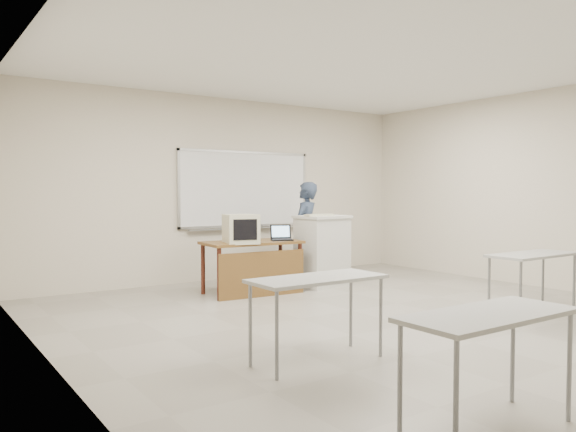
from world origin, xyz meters
TOP-DOWN VIEW (x-y plane):
  - floor at (0.00, 0.00)m, footprint 7.00×8.00m
  - whiteboard at (0.30, 3.97)m, footprint 2.48×0.10m
  - student_desks at (-0.00, -1.35)m, footprint 4.40×2.20m
  - instructor_desk at (-0.40, 2.49)m, footprint 1.39×0.69m
  - podium at (0.80, 2.50)m, footprint 0.77×0.56m
  - crt_monitor at (-0.65, 2.48)m, footprint 0.43×0.48m
  - laptop at (0.00, 2.47)m, footprint 0.31×0.28m
  - mouse at (0.15, 2.65)m, footprint 0.11×0.08m
  - keyboard at (0.65, 2.38)m, footprint 0.47×0.19m
  - presenter at (0.89, 3.06)m, footprint 0.70×0.64m

SIDE VIEW (x-z plane):
  - floor at x=0.00m, z-range -0.01..0.00m
  - instructor_desk at x=-0.40m, z-range 0.16..0.91m
  - podium at x=0.80m, z-range 0.00..1.09m
  - student_desks at x=0.00m, z-range 0.31..1.04m
  - mouse at x=0.15m, z-range 0.75..0.79m
  - laptop at x=0.00m, z-range 0.69..0.92m
  - presenter at x=0.89m, z-range 0.00..1.61m
  - crt_monitor at x=-0.65m, z-range 0.74..1.15m
  - keyboard at x=0.65m, z-range 1.09..1.12m
  - whiteboard at x=0.30m, z-range 0.83..2.14m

